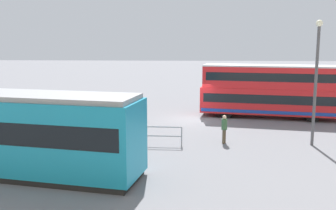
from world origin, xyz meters
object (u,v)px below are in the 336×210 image
(info_sign, at_px, (31,115))
(pedestrian_crossing, at_px, (224,127))
(street_lamp, at_px, (316,73))
(pedestrian_near_railing, at_px, (132,124))
(double_decker_bus, at_px, (271,91))

(info_sign, bearing_deg, pedestrian_crossing, -172.03)
(pedestrian_crossing, xyz_separation_m, info_sign, (10.26, 1.44, 0.86))
(pedestrian_crossing, bearing_deg, street_lamp, 178.05)
(info_sign, bearing_deg, pedestrian_near_railing, -159.04)
(double_decker_bus, relative_size, pedestrian_near_railing, 6.34)
(double_decker_bus, xyz_separation_m, info_sign, (14.39, 9.01, -0.21))
(info_sign, xyz_separation_m, street_lamp, (-15.04, -1.27, 2.17))
(pedestrian_near_railing, bearing_deg, pedestrian_crossing, 174.59)
(double_decker_bus, bearing_deg, pedestrian_crossing, 61.41)
(pedestrian_near_railing, distance_m, info_sign, 5.46)
(info_sign, height_order, street_lamp, street_lamp)
(street_lamp, bearing_deg, pedestrian_near_railing, -3.76)
(pedestrian_crossing, height_order, street_lamp, street_lamp)
(double_decker_bus, xyz_separation_m, pedestrian_crossing, (4.13, 7.58, -1.08))
(pedestrian_near_railing, bearing_deg, double_decker_bus, -142.87)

